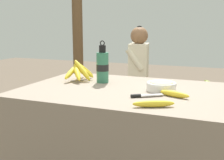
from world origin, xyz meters
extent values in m
cube|color=gray|center=(0.00, 0.00, 0.35)|extent=(1.31, 0.87, 0.69)
sphere|color=#4C381E|center=(-0.45, 0.15, 0.76)|extent=(0.05, 0.05, 0.05)
ellipsoid|color=yellow|center=(-0.45, 0.09, 0.76)|extent=(0.04, 0.17, 0.10)
ellipsoid|color=yellow|center=(-0.40, 0.09, 0.76)|extent=(0.15, 0.17, 0.12)
ellipsoid|color=yellow|center=(-0.38, 0.13, 0.77)|extent=(0.17, 0.09, 0.16)
ellipsoid|color=yellow|center=(-0.39, 0.17, 0.76)|extent=(0.16, 0.07, 0.12)
ellipsoid|color=yellow|center=(-0.41, 0.21, 0.77)|extent=(0.12, 0.16, 0.14)
ellipsoid|color=yellow|center=(-0.45, 0.21, 0.76)|extent=(0.04, 0.15, 0.13)
cylinder|color=white|center=(0.20, 0.04, 0.72)|extent=(0.18, 0.18, 0.04)
torus|color=white|center=(0.20, 0.04, 0.74)|extent=(0.18, 0.18, 0.02)
cylinder|color=#D1B77A|center=(0.20, 0.04, 0.74)|extent=(0.13, 0.13, 0.01)
cylinder|color=#337556|center=(-0.23, 0.14, 0.80)|extent=(0.08, 0.08, 0.21)
cylinder|color=black|center=(-0.23, 0.14, 0.80)|extent=(0.08, 0.08, 0.05)
cylinder|color=black|center=(-0.23, 0.14, 0.92)|extent=(0.05, 0.05, 0.05)
torus|color=black|center=(-0.23, 0.14, 0.96)|extent=(0.04, 0.01, 0.04)
ellipsoid|color=yellow|center=(0.24, -0.32, 0.71)|extent=(0.20, 0.12, 0.03)
ellipsoid|color=yellow|center=(0.30, -0.09, 0.71)|extent=(0.18, 0.09, 0.03)
cube|color=#BCBCC1|center=(0.18, -0.13, 0.70)|extent=(0.12, 0.10, 0.00)
cylinder|color=black|center=(0.10, -0.18, 0.70)|extent=(0.06, 0.05, 0.02)
cube|color=#4C3823|center=(-0.12, 1.45, 0.41)|extent=(1.84, 0.32, 0.04)
cube|color=#4C3823|center=(-0.94, 1.33, 0.19)|extent=(0.06, 0.06, 0.39)
cube|color=#4C3823|center=(-0.94, 1.57, 0.19)|extent=(0.06, 0.06, 0.39)
cylinder|color=#473828|center=(-0.57, 1.28, 0.21)|extent=(0.09, 0.09, 0.42)
cylinder|color=#473828|center=(-0.45, 1.30, 0.43)|extent=(0.31, 0.14, 0.09)
cylinder|color=#473828|center=(-0.61, 1.46, 0.21)|extent=(0.09, 0.09, 0.42)
cylinder|color=#473828|center=(-0.49, 1.48, 0.43)|extent=(0.31, 0.14, 0.09)
cube|color=beige|center=(-0.34, 1.41, 0.65)|extent=(0.26, 0.37, 0.46)
cylinder|color=beige|center=(-0.34, 1.25, 0.72)|extent=(0.21, 0.10, 0.25)
cylinder|color=beige|center=(-0.40, 1.57, 0.72)|extent=(0.21, 0.10, 0.25)
sphere|color=brown|center=(-0.34, 1.41, 0.97)|extent=(0.19, 0.19, 0.19)
sphere|color=black|center=(-0.34, 1.41, 1.04)|extent=(0.07, 0.07, 0.07)
sphere|color=#4C381E|center=(0.38, 1.45, 0.48)|extent=(0.04, 0.04, 0.04)
ellipsoid|color=#9EB24C|center=(0.40, 1.39, 0.47)|extent=(0.07, 0.15, 0.08)
ellipsoid|color=#9EB24C|center=(0.43, 1.41, 0.48)|extent=(0.16, 0.14, 0.09)
ellipsoid|color=#9EB24C|center=(0.45, 1.45, 0.48)|extent=(0.17, 0.04, 0.10)
ellipsoid|color=#9EB24C|center=(0.43, 1.49, 0.48)|extent=(0.14, 0.13, 0.10)
ellipsoid|color=#9EB24C|center=(0.39, 1.51, 0.48)|extent=(0.04, 0.16, 0.10)
cylinder|color=brown|center=(-1.30, 1.77, 1.21)|extent=(0.14, 0.14, 2.41)
camera|label=1|loc=(0.53, -1.61, 1.08)|focal=45.00mm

